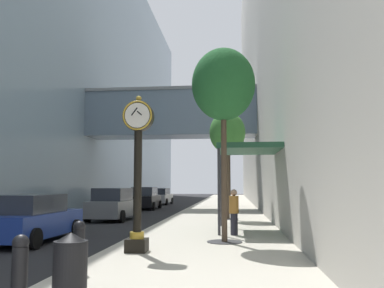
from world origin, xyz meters
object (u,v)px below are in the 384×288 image
street_clock (138,165)px  car_silver_near (160,197)px  car_blue_mid (30,219)px  car_black_trailing (145,199)px  bollard_second (79,245)px  street_tree_mid_near (227,134)px  pedestrian_walking (234,211)px  car_grey_far (113,205)px  bollard_nearest (20,268)px  street_tree_near (223,86)px  street_tree_mid_far (229,139)px  trash_bin (70,266)px

street_clock → car_silver_near: (-4.56, 28.43, -1.69)m
car_blue_mid → car_black_trailing: bearing=90.3°
bollard_second → street_tree_mid_near: 14.12m
pedestrian_walking → car_grey_far: bearing=133.3°
bollard_second → car_grey_far: size_ratio=0.25×
bollard_nearest → car_blue_mid: 8.18m
bollard_second → car_black_trailing: size_ratio=0.23×
bollard_second → street_tree_mid_near: bearing=77.7°
street_tree_mid_near → street_tree_near: bearing=-90.0°
street_tree_mid_far → bollard_second: bearing=-97.6°
street_clock → car_blue_mid: (-4.26, 2.40, -1.68)m
bollard_nearest → car_grey_far: (-3.33, 15.75, 0.15)m
pedestrian_walking → car_black_trailing: (-6.97, 16.90, -0.15)m
bollard_second → pedestrian_walking: 7.25m
car_blue_mid → car_black_trailing: size_ratio=0.96×
car_blue_mid → pedestrian_walking: bearing=12.4°
street_tree_near → pedestrian_walking: street_tree_near is taller
car_silver_near → street_clock: bearing=-80.9°
trash_bin → pedestrian_walking: size_ratio=0.65×
street_tree_near → car_black_trailing: street_tree_near is taller
street_tree_mid_far → pedestrian_walking: 15.92m
bollard_nearest → street_tree_near: (2.89, 7.00, 4.44)m
bollard_nearest → street_tree_mid_far: 24.74m
street_tree_mid_near → street_tree_mid_far: 8.59m
street_clock → street_tree_near: size_ratio=0.68×
bollard_second → car_blue_mid: car_blue_mid is taller
street_clock → car_grey_far: size_ratio=1.03×
street_clock → car_silver_near: size_ratio=1.01×
car_blue_mid → car_black_trailing: (-0.11, 18.41, 0.06)m
car_blue_mid → bollard_nearest: bearing=-63.4°
bollard_nearest → car_blue_mid: bearing=116.6°
car_black_trailing → car_grey_far: bearing=-87.4°
street_tree_near → street_tree_mid_far: (0.00, 17.12, 0.24)m
street_clock → street_tree_mid_far: street_tree_mid_far is taller
street_clock → bollard_second: street_clock is taller
street_tree_mid_near → car_blue_mid: (-6.56, -8.25, -3.87)m
bollard_nearest → bollard_second: bearing=90.0°
pedestrian_walking → car_silver_near: 25.54m
trash_bin → pedestrian_walking: bearing=73.5°
street_clock → car_black_trailing: bearing=101.9°
street_tree_near → car_silver_near: size_ratio=1.48×
bollard_nearest → street_tree_mid_far: street_tree_mid_far is taller
trash_bin → pedestrian_walking: 8.92m
bollard_nearest → car_grey_far: car_grey_far is taller
street_tree_mid_near → trash_bin: size_ratio=5.39×
trash_bin → street_tree_mid_near: bearing=81.7°
car_blue_mid → car_silver_near: bearing=90.7°
street_tree_near → car_blue_mid: size_ratio=1.40×
car_grey_far → car_black_trailing: size_ratio=0.89×
street_tree_near → street_tree_mid_far: street_tree_mid_far is taller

